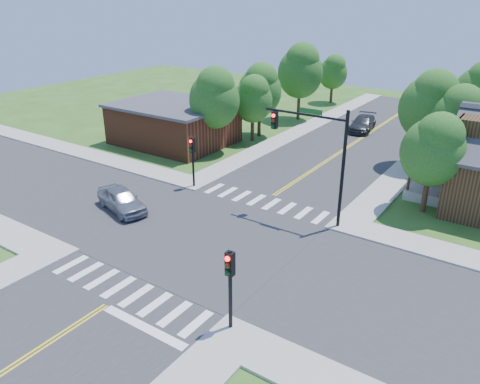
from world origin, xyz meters
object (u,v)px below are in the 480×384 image
Objects in this scene: signal_mast_ne at (317,146)px; signal_pole_se at (230,276)px; signal_pole_nw at (192,153)px; car_silver at (122,200)px; car_dgrey at (363,124)px.

signal_mast_ne reaches higher than signal_pole_se.
signal_pole_se and signal_pole_nw have the same top height.
car_dgrey is at bearing 4.46° from car_silver.
signal_mast_ne is 1.51× the size of car_silver.
car_dgrey is at bearing 102.85° from signal_mast_ne.
signal_mast_ne reaches higher than car_dgrey.
signal_pole_nw reaches higher than car_dgrey.
signal_pole_nw is 22.00m from car_dgrey.
car_dgrey is (-4.89, 21.41, -4.12)m from signal_mast_ne.
signal_mast_ne is 11.55m from signal_pole_se.
car_dgrey is (-6.57, 32.63, -1.93)m from signal_pole_se.
signal_mast_ne is 1.89× the size of signal_pole_nw.
signal_pole_nw is 0.80× the size of car_silver.
signal_mast_ne is 22.35m from car_dgrey.
signal_mast_ne is at bearing 98.56° from signal_pole_se.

